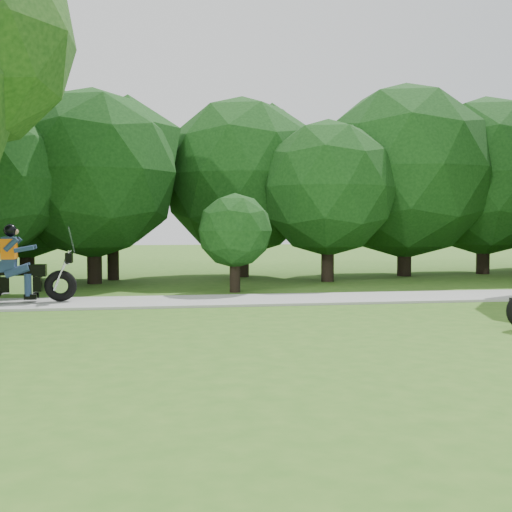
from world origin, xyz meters
name	(u,v)px	position (x,y,z in m)	size (l,w,h in m)	color
ground	(482,368)	(0.00, 0.00, 0.00)	(100.00, 100.00, 0.00)	#35651D
walkway	(328,298)	(0.00, 8.00, 0.03)	(60.00, 2.20, 0.06)	gray
tree_line	(276,177)	(-0.06, 14.96, 3.69)	(40.81, 11.72, 7.77)	black
touring_motorcycle	(17,274)	(-7.80, 8.11, 0.76)	(2.52, 0.75, 1.92)	black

